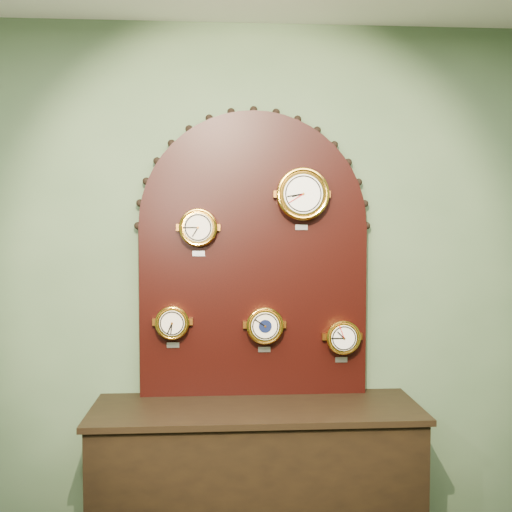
{
  "coord_description": "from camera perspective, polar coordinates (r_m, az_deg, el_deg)",
  "views": [
    {
      "loc": [
        -0.18,
        -0.66,
        1.73
      ],
      "look_at": [
        0.0,
        2.25,
        1.58
      ],
      "focal_mm": 41.27,
      "sensor_mm": 36.0,
      "label": 1
    }
  ],
  "objects": [
    {
      "name": "barometer",
      "position": [
        3.09,
        0.85,
        -6.73
      ],
      "size": [
        0.19,
        0.08,
        0.25
      ],
      "color": "gold",
      "rests_on": "display_board"
    },
    {
      "name": "tide_clock",
      "position": [
        3.16,
        8.4,
        -7.78
      ],
      "size": [
        0.18,
        0.08,
        0.23
      ],
      "color": "gold",
      "rests_on": "display_board"
    },
    {
      "name": "display_board",
      "position": [
        3.11,
        -0.23,
        1.04
      ],
      "size": [
        1.26,
        0.06,
        1.53
      ],
      "color": "black",
      "rests_on": "shop_counter"
    },
    {
      "name": "roman_clock",
      "position": [
        3.04,
        -5.62,
        2.76
      ],
      "size": [
        0.2,
        0.08,
        0.25
      ],
      "color": "gold",
      "rests_on": "display_board"
    },
    {
      "name": "wall_back",
      "position": [
        3.18,
        -0.28,
        -3.01
      ],
      "size": [
        4.0,
        0.0,
        4.0
      ],
      "primitive_type": "plane",
      "rotation": [
        1.57,
        0.0,
        0.0
      ],
      "color": "#4D6746",
      "rests_on": "ground"
    },
    {
      "name": "arabic_clock",
      "position": [
        3.07,
        4.52,
        6.0
      ],
      "size": [
        0.27,
        0.08,
        0.32
      ],
      "color": "gold",
      "rests_on": "display_board"
    },
    {
      "name": "shop_counter",
      "position": [
        3.18,
        0.02,
        -21.75
      ],
      "size": [
        1.6,
        0.5,
        0.8
      ],
      "primitive_type": "cube",
      "color": "black",
      "rests_on": "ground_plane"
    },
    {
      "name": "hygrometer",
      "position": [
        3.09,
        -8.11,
        -6.38
      ],
      "size": [
        0.18,
        0.08,
        0.23
      ],
      "color": "gold",
      "rests_on": "display_board"
    }
  ]
}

